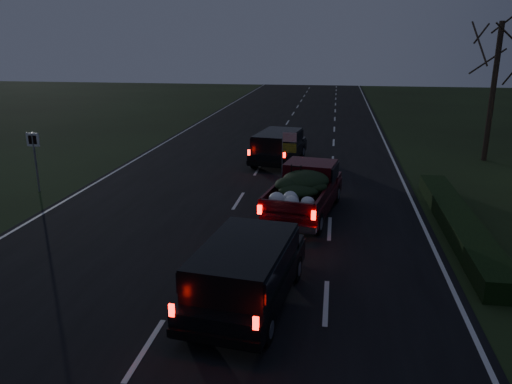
% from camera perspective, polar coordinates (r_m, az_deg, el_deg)
% --- Properties ---
extents(ground, '(120.00, 120.00, 0.00)m').
position_cam_1_polar(ground, '(15.08, -5.66, -6.82)').
color(ground, black).
rests_on(ground, ground).
extents(road_asphalt, '(14.00, 120.00, 0.02)m').
position_cam_1_polar(road_asphalt, '(15.08, -5.66, -6.79)').
color(road_asphalt, black).
rests_on(road_asphalt, ground).
extents(hedge_row, '(1.00, 10.00, 0.60)m').
position_cam_1_polar(hedge_row, '(17.82, 22.11, -3.22)').
color(hedge_row, black).
rests_on(hedge_row, ground).
extents(route_sign, '(0.55, 0.08, 2.50)m').
position_cam_1_polar(route_sign, '(22.41, -23.99, 4.13)').
color(route_sign, gray).
rests_on(route_sign, ground).
extents(bare_tree_far, '(3.60, 3.60, 7.00)m').
position_cam_1_polar(bare_tree_far, '(28.47, 25.87, 13.60)').
color(bare_tree_far, black).
rests_on(bare_tree_far, ground).
extents(pickup_truck, '(2.68, 5.26, 2.64)m').
position_cam_1_polar(pickup_truck, '(18.00, 5.62, 0.48)').
color(pickup_truck, '#40080F').
rests_on(pickup_truck, ground).
extents(lead_suv, '(2.60, 4.87, 1.33)m').
position_cam_1_polar(lead_suv, '(25.58, 2.58, 5.49)').
color(lead_suv, black).
rests_on(lead_suv, ground).
extents(rear_suv, '(2.46, 4.80, 1.32)m').
position_cam_1_polar(rear_suv, '(11.69, -1.20, -8.65)').
color(rear_suv, black).
rests_on(rear_suv, ground).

